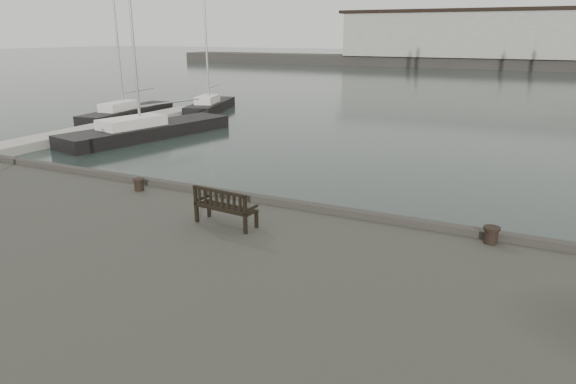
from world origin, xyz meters
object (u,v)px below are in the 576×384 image
object	(u,v)px
bench	(225,214)
yacht_d	(211,109)
bollard_left	(139,185)
yacht_b	(128,116)
yacht_c	(149,133)
bollard_right	(491,235)

from	to	relation	value
bench	yacht_d	size ratio (longest dim) A/B	0.17
bollard_left	yacht_b	bearing A→B (deg)	133.83
bench	yacht_c	world-z (taller)	yacht_c
yacht_d	yacht_b	bearing A→B (deg)	-137.14
bench	yacht_b	size ratio (longest dim) A/B	0.14
bollard_left	yacht_b	world-z (taller)	yacht_b
yacht_b	bollard_right	bearing A→B (deg)	-38.72
yacht_b	yacht_c	size ratio (longest dim) A/B	0.82
bollard_left	yacht_c	distance (m)	17.19
bench	yacht_c	distance (m)	21.03
yacht_c	bollard_right	bearing A→B (deg)	-18.16
yacht_c	yacht_d	world-z (taller)	yacht_c
bollard_left	yacht_d	distance (m)	27.93
bollard_right	yacht_d	world-z (taller)	yacht_d
yacht_b	bollard_left	bearing A→B (deg)	-52.31
bollard_right	yacht_b	world-z (taller)	yacht_b
bollard_right	yacht_b	bearing A→B (deg)	147.42
bench	bollard_left	size ratio (longest dim) A/B	4.54
yacht_b	yacht_c	bearing A→B (deg)	-44.54
bollard_right	yacht_c	world-z (taller)	yacht_c
yacht_b	yacht_d	size ratio (longest dim) A/B	1.23
bench	bollard_right	distance (m)	6.51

